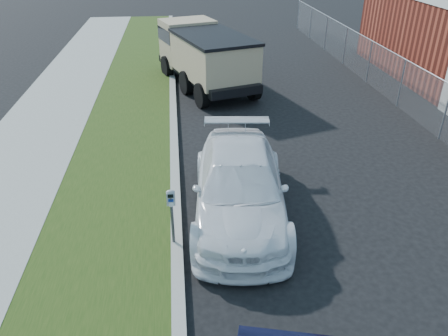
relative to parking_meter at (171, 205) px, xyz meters
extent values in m
plane|color=black|center=(2.66, 0.59, -1.08)|extent=(120.00, 120.00, 0.00)
cube|color=gray|center=(0.06, 2.59, -1.00)|extent=(0.25, 50.00, 0.15)
cube|color=#1E390F|center=(-1.54, 2.59, -1.01)|extent=(3.00, 50.00, 0.13)
plane|color=slate|center=(8.66, 7.59, -0.18)|extent=(0.00, 30.00, 30.00)
cylinder|color=gray|center=(8.66, 7.59, 0.72)|extent=(0.04, 30.00, 0.04)
cylinder|color=gray|center=(8.66, 4.59, -0.18)|extent=(0.06, 0.06, 1.80)
cylinder|color=gray|center=(8.66, 7.59, -0.18)|extent=(0.06, 0.06, 1.80)
cylinder|color=gray|center=(8.66, 10.59, -0.18)|extent=(0.06, 0.06, 1.80)
cylinder|color=gray|center=(8.66, 13.59, -0.18)|extent=(0.06, 0.06, 1.80)
cylinder|color=gray|center=(8.66, 16.59, -0.18)|extent=(0.06, 0.06, 1.80)
cylinder|color=gray|center=(8.66, 19.59, -0.18)|extent=(0.06, 0.06, 1.80)
cylinder|color=gray|center=(8.66, 22.59, -0.18)|extent=(0.06, 0.06, 1.80)
cube|color=silver|center=(10.14, 8.59, 2.52)|extent=(0.06, 14.00, 0.30)
cylinder|color=#3F4247|center=(0.00, 0.00, -0.47)|extent=(0.06, 0.06, 0.96)
cube|color=gray|center=(0.00, 0.00, 0.17)|extent=(0.17, 0.12, 0.29)
ellipsoid|color=gray|center=(0.00, 0.00, 0.31)|extent=(0.18, 0.12, 0.11)
cube|color=black|center=(0.00, -0.06, 0.26)|extent=(0.11, 0.01, 0.08)
cube|color=navy|center=(0.00, -0.06, 0.16)|extent=(0.11, 0.01, 0.07)
cylinder|color=silver|center=(0.00, -0.06, 0.05)|extent=(0.11, 0.01, 0.11)
cube|color=#3F4247|center=(0.00, -0.06, 0.19)|extent=(0.04, 0.01, 0.05)
imported|color=white|center=(1.56, 1.14, -0.32)|extent=(2.66, 5.41, 1.51)
cube|color=black|center=(1.54, 10.70, -0.38)|extent=(3.88, 6.48, 0.34)
cube|color=tan|center=(0.86, 12.80, 0.41)|extent=(2.67, 2.33, 1.92)
cube|color=black|center=(0.86, 12.80, 0.79)|extent=(2.70, 2.36, 0.57)
cube|color=tan|center=(1.77, 9.98, 0.41)|extent=(3.42, 4.53, 1.53)
cube|color=black|center=(1.77, 9.98, 1.20)|extent=(3.54, 4.65, 0.11)
cube|color=black|center=(0.58, 13.67, -0.46)|extent=(2.23, 0.84, 0.29)
cylinder|color=black|center=(-0.16, 12.37, -0.60)|extent=(0.58, 1.01, 0.96)
cylinder|color=black|center=(1.94, 13.05, -0.60)|extent=(0.58, 1.01, 0.96)
cylinder|color=black|center=(0.63, 9.91, -0.60)|extent=(0.58, 1.01, 0.96)
cylinder|color=black|center=(2.73, 10.59, -0.60)|extent=(0.58, 1.01, 0.96)
cylinder|color=black|center=(1.16, 8.27, -0.60)|extent=(0.58, 1.01, 0.96)
cylinder|color=black|center=(3.26, 8.94, -0.60)|extent=(0.58, 1.01, 0.96)
camera|label=1|loc=(0.24, -7.49, 4.96)|focal=35.00mm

